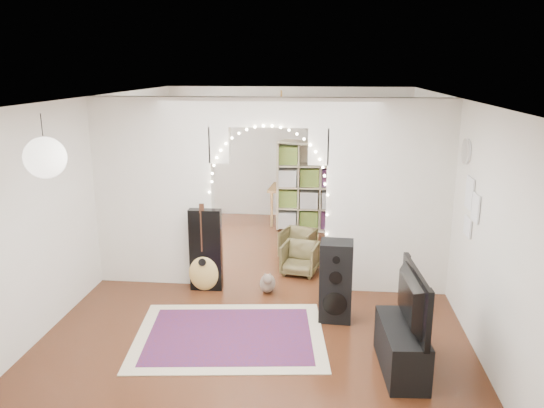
# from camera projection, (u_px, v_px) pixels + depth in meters

# --- Properties ---
(floor) EXTENTS (7.50, 7.50, 0.00)m
(floor) POSITION_uv_depth(u_px,v_px,m) (269.00, 284.00, 7.77)
(floor) COLOR black
(floor) RESTS_ON ground
(ceiling) EXTENTS (5.00, 7.50, 0.02)m
(ceiling) POSITION_uv_depth(u_px,v_px,m) (269.00, 97.00, 7.09)
(ceiling) COLOR white
(ceiling) RESTS_ON wall_back
(wall_back) EXTENTS (5.00, 0.02, 2.70)m
(wall_back) POSITION_uv_depth(u_px,v_px,m) (288.00, 153.00, 11.04)
(wall_back) COLOR silver
(wall_back) RESTS_ON floor
(wall_front) EXTENTS (5.00, 0.02, 2.70)m
(wall_front) POSITION_uv_depth(u_px,v_px,m) (213.00, 317.00, 3.82)
(wall_front) COLOR silver
(wall_front) RESTS_ON floor
(wall_left) EXTENTS (0.02, 7.50, 2.70)m
(wall_left) POSITION_uv_depth(u_px,v_px,m) (98.00, 191.00, 7.67)
(wall_left) COLOR silver
(wall_left) RESTS_ON floor
(wall_right) EXTENTS (0.02, 7.50, 2.70)m
(wall_right) POSITION_uv_depth(u_px,v_px,m) (452.00, 199.00, 7.18)
(wall_right) COLOR silver
(wall_right) RESTS_ON floor
(divider_wall) EXTENTS (5.00, 0.20, 2.70)m
(divider_wall) POSITION_uv_depth(u_px,v_px,m) (269.00, 190.00, 7.41)
(divider_wall) COLOR silver
(divider_wall) RESTS_ON floor
(fairy_lights) EXTENTS (1.64, 0.04, 1.60)m
(fairy_lights) POSITION_uv_depth(u_px,v_px,m) (268.00, 183.00, 7.25)
(fairy_lights) COLOR #FFEABF
(fairy_lights) RESTS_ON divider_wall
(window) EXTENTS (0.04, 1.20, 1.40)m
(window) POSITION_uv_depth(u_px,v_px,m) (141.00, 160.00, 9.36)
(window) COLOR white
(window) RESTS_ON wall_left
(wall_clock) EXTENTS (0.03, 0.31, 0.31)m
(wall_clock) POSITION_uv_depth(u_px,v_px,m) (467.00, 151.00, 6.42)
(wall_clock) COLOR white
(wall_clock) RESTS_ON wall_right
(picture_frames) EXTENTS (0.02, 0.50, 0.70)m
(picture_frames) POSITION_uv_depth(u_px,v_px,m) (471.00, 208.00, 6.18)
(picture_frames) COLOR white
(picture_frames) RESTS_ON wall_right
(paper_lantern) EXTENTS (0.40, 0.40, 0.40)m
(paper_lantern) POSITION_uv_depth(u_px,v_px,m) (45.00, 158.00, 5.08)
(paper_lantern) COLOR white
(paper_lantern) RESTS_ON ceiling
(ceiling_fan) EXTENTS (1.10, 1.10, 0.30)m
(ceiling_fan) POSITION_uv_depth(u_px,v_px,m) (281.00, 108.00, 9.09)
(ceiling_fan) COLOR #C58E41
(ceiling_fan) RESTS_ON ceiling
(area_rug) EXTENTS (2.39, 1.91, 0.02)m
(area_rug) POSITION_uv_depth(u_px,v_px,m) (230.00, 335.00, 6.28)
(area_rug) COLOR maroon
(area_rug) RESTS_ON floor
(guitar_case) EXTENTS (0.45, 0.16, 1.18)m
(guitar_case) POSITION_uv_depth(u_px,v_px,m) (206.00, 250.00, 7.46)
(guitar_case) COLOR black
(guitar_case) RESTS_ON floor
(acoustic_guitar) EXTENTS (0.44, 0.18, 1.08)m
(acoustic_guitar) POSITION_uv_depth(u_px,v_px,m) (203.00, 259.00, 7.44)
(acoustic_guitar) COLOR tan
(acoustic_guitar) RESTS_ON floor
(tabby_cat) EXTENTS (0.26, 0.52, 0.34)m
(tabby_cat) POSITION_uv_depth(u_px,v_px,m) (268.00, 283.00, 7.47)
(tabby_cat) COLOR brown
(tabby_cat) RESTS_ON floor
(floor_speaker) EXTENTS (0.41, 0.37, 1.03)m
(floor_speaker) POSITION_uv_depth(u_px,v_px,m) (336.00, 281.00, 6.58)
(floor_speaker) COLOR black
(floor_speaker) RESTS_ON floor
(media_console) EXTENTS (0.47, 1.03, 0.50)m
(media_console) POSITION_uv_depth(u_px,v_px,m) (401.00, 348.00, 5.52)
(media_console) COLOR black
(media_console) RESTS_ON floor
(tv) EXTENTS (0.22, 1.08, 0.62)m
(tv) POSITION_uv_depth(u_px,v_px,m) (405.00, 299.00, 5.38)
(tv) COLOR black
(tv) RESTS_ON media_console
(bookcase) EXTENTS (1.71, 0.95, 1.70)m
(bookcase) POSITION_uv_depth(u_px,v_px,m) (320.00, 187.00, 10.18)
(bookcase) COLOR #C3B08D
(bookcase) RESTS_ON floor
(dining_table) EXTENTS (1.26, 0.89, 0.76)m
(dining_table) POSITION_uv_depth(u_px,v_px,m) (300.00, 191.00, 10.61)
(dining_table) COLOR brown
(dining_table) RESTS_ON floor
(flower_vase) EXTENTS (0.20, 0.20, 0.19)m
(flower_vase) POSITION_uv_depth(u_px,v_px,m) (300.00, 183.00, 10.56)
(flower_vase) COLOR white
(flower_vase) RESTS_ON dining_table
(dining_chair_left) EXTENTS (0.66, 0.67, 0.48)m
(dining_chair_left) POSITION_uv_depth(u_px,v_px,m) (298.00, 244.00, 8.80)
(dining_chair_left) COLOR brown
(dining_chair_left) RESTS_ON floor
(dining_chair_right) EXTENTS (0.61, 0.62, 0.48)m
(dining_chair_right) POSITION_uv_depth(u_px,v_px,m) (300.00, 258.00, 8.12)
(dining_chair_right) COLOR brown
(dining_chair_right) RESTS_ON floor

